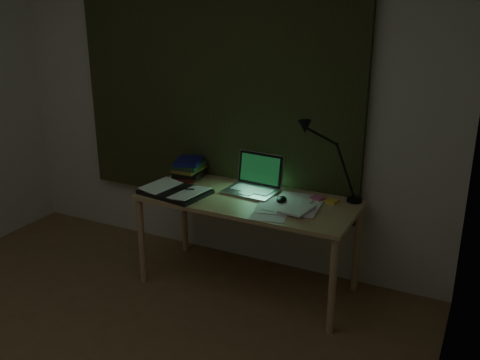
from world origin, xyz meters
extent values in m
cube|color=silver|center=(0.00, 2.00, 1.25)|extent=(3.50, 0.00, 2.50)
cube|color=silver|center=(1.75, 0.00, 1.25)|extent=(0.00, 4.00, 2.50)
cube|color=#292C16|center=(0.00, 1.96, 1.45)|extent=(2.20, 0.06, 2.00)
ellipsoid|color=black|center=(0.67, 1.63, 0.67)|extent=(0.09, 0.12, 0.04)
cube|color=yellow|center=(0.96, 1.78, 0.66)|extent=(0.08, 0.08, 0.01)
cube|color=pink|center=(0.86, 1.79, 0.66)|extent=(0.09, 0.09, 0.02)
camera|label=1|loc=(1.86, -1.37, 1.93)|focal=40.00mm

